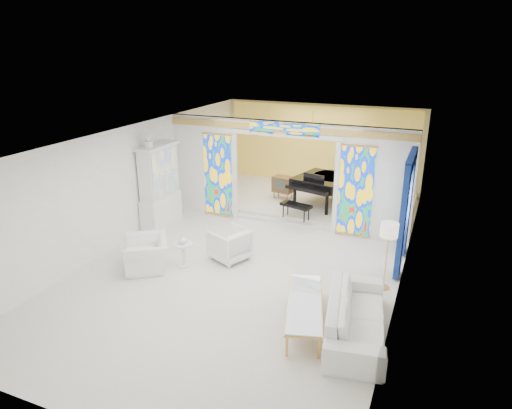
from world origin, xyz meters
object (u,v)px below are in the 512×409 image
at_px(armchair_right, 230,244).
at_px(armchair_left, 146,254).
at_px(coffee_table, 304,304).
at_px(china_cabinet, 160,187).
at_px(tv_console, 283,184).
at_px(grand_piano, 328,182).
at_px(sofa, 356,316).

bearing_deg(armchair_right, armchair_left, -29.88).
bearing_deg(armchair_left, coffee_table, 43.85).
height_order(china_cabinet, tv_console, china_cabinet).
xyz_separation_m(coffee_table, tv_console, (-2.63, 6.26, 0.23)).
height_order(armchair_left, grand_piano, grand_piano).
relative_size(china_cabinet, armchair_right, 3.18).
xyz_separation_m(china_cabinet, coffee_table, (5.22, -3.13, -0.74)).
distance_m(armchair_right, tv_console, 4.36).
bearing_deg(armchair_left, sofa, 46.48).
bearing_deg(sofa, armchair_left, 72.67).
xyz_separation_m(grand_piano, tv_console, (-1.48, 0.05, -0.28)).
relative_size(grand_piano, tv_console, 3.97).
bearing_deg(tv_console, china_cabinet, -119.74).
bearing_deg(armchair_right, china_cabinet, -89.76).
relative_size(china_cabinet, armchair_left, 2.45).
bearing_deg(grand_piano, tv_console, -167.62).
xyz_separation_m(china_cabinet, tv_console, (2.58, 3.14, -0.51)).
relative_size(coffee_table, grand_piano, 0.76).
bearing_deg(grand_piano, china_cabinet, -128.46).
distance_m(sofa, coffee_table, 0.95).
bearing_deg(grand_piano, coffee_table, -65.21).
bearing_deg(sofa, coffee_table, 84.14).
bearing_deg(sofa, grand_piano, 9.44).
height_order(armchair_left, armchair_right, armchair_right).
height_order(armchair_right, sofa, armchair_right).
height_order(china_cabinet, armchair_left, china_cabinet).
relative_size(sofa, grand_piano, 0.88).
bearing_deg(coffee_table, china_cabinet, 149.07).
xyz_separation_m(armchair_left, grand_piano, (2.91, 5.46, 0.58)).
xyz_separation_m(armchair_right, grand_piano, (1.32, 4.30, 0.55)).
xyz_separation_m(armchair_right, tv_console, (-0.16, 4.35, 0.27)).
bearing_deg(tv_console, grand_piano, 7.76).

